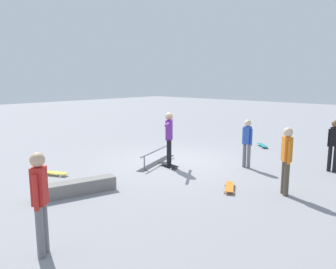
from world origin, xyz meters
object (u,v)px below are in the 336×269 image
at_px(skate_ledge, 75,188).
at_px(loose_skateboard_teal, 262,145).
at_px(skater_main, 169,136).
at_px(loose_skateboard_orange, 229,187).
at_px(bystander_blue_shirt, 247,141).
at_px(loose_skateboard_yellow, 54,173).
at_px(bystander_orange_shirt, 286,157).
at_px(bystander_black_shirt, 334,143).
at_px(grind_rail, 157,157).
at_px(bystander_red_shirt, 40,198).
at_px(skateboard_main, 168,165).

xyz_separation_m(skate_ledge, loose_skateboard_teal, (-8.11, 0.79, -0.09)).
height_order(skater_main, loose_skateboard_orange, skater_main).
xyz_separation_m(bystander_blue_shirt, loose_skateboard_yellow, (4.44, -3.65, -0.77)).
xyz_separation_m(bystander_orange_shirt, bystander_blue_shirt, (-1.54, -1.86, -0.07)).
height_order(skater_main, bystander_orange_shirt, skater_main).
bearing_deg(bystander_black_shirt, grind_rail, -148.80).
height_order(skate_ledge, bystander_black_shirt, bystander_black_shirt).
relative_size(skater_main, bystander_blue_shirt, 1.14).
bearing_deg(loose_skateboard_teal, bystander_orange_shirt, 166.49).
height_order(bystander_red_shirt, bystander_blue_shirt, bystander_red_shirt).
relative_size(skate_ledge, skateboard_main, 2.36).
bearing_deg(loose_skateboard_orange, loose_skateboard_teal, -11.68).
bearing_deg(skate_ledge, loose_skateboard_teal, 174.42).
relative_size(grind_rail, bystander_blue_shirt, 1.53).
distance_m(bystander_red_shirt, loose_skateboard_yellow, 4.51).
xyz_separation_m(bystander_red_shirt, loose_skateboard_teal, (-9.92, -1.21, -0.85)).
height_order(grind_rail, bystander_blue_shirt, bystander_blue_shirt).
xyz_separation_m(grind_rail, bystander_black_shirt, (-2.75, 4.57, 0.68)).
bearing_deg(loose_skateboard_orange, bystander_red_shirt, 143.35).
relative_size(bystander_orange_shirt, loose_skateboard_yellow, 2.01).
height_order(bystander_black_shirt, loose_skateboard_yellow, bystander_black_shirt).
height_order(grind_rail, skater_main, skater_main).
bearing_deg(loose_skateboard_teal, skate_ledge, 129.58).
bearing_deg(loose_skateboard_yellow, bystander_blue_shirt, 24.00).
bearing_deg(loose_skateboard_orange, bystander_blue_shirt, -11.34).
xyz_separation_m(skate_ledge, skater_main, (-3.32, 0.01, 0.83)).
distance_m(bystander_orange_shirt, loose_skateboard_yellow, 6.28).
bearing_deg(bystander_orange_shirt, skate_ledge, -91.75).
height_order(skateboard_main, loose_skateboard_orange, same).
bearing_deg(skateboard_main, loose_skateboard_orange, 177.86).
bearing_deg(loose_skateboard_teal, skater_main, 125.94).
xyz_separation_m(bystander_red_shirt, loose_skateboard_orange, (-4.56, 0.55, -0.85)).
xyz_separation_m(grind_rail, skate_ledge, (3.43, 0.63, -0.03)).
height_order(skater_main, loose_skateboard_teal, skater_main).
bearing_deg(bystander_black_shirt, skate_ledge, -122.36).
distance_m(grind_rail, bystander_black_shirt, 5.38).
bearing_deg(loose_skateboard_yellow, skate_ledge, -40.22).
distance_m(skater_main, bystander_blue_shirt, 2.40).
distance_m(bystander_blue_shirt, loose_skateboard_teal, 3.48).
height_order(skateboard_main, bystander_red_shirt, bystander_red_shirt).
height_order(skate_ledge, bystander_red_shirt, bystander_red_shirt).
height_order(bystander_blue_shirt, loose_skateboard_orange, bystander_blue_shirt).
bearing_deg(skate_ledge, skateboard_main, 179.72).
xyz_separation_m(skater_main, skateboard_main, (0.03, 0.00, -0.92)).
distance_m(skater_main, bystander_red_shirt, 5.50).
bearing_deg(skater_main, bystander_blue_shirt, -83.98).
distance_m(skate_ledge, bystander_red_shirt, 2.81).
relative_size(grind_rail, loose_skateboard_teal, 3.23).
height_order(skater_main, skateboard_main, skater_main).
relative_size(skateboard_main, bystander_orange_shirt, 0.51).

